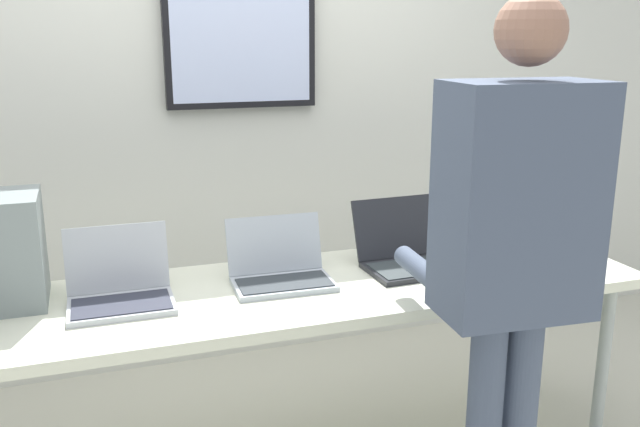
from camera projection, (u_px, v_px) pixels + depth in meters
back_wall at (228, 117)px, 3.40m from camera, size 8.00×0.11×2.53m
workbench at (294, 301)px, 2.51m from camera, size 2.64×0.70×0.78m
laptop_station_0 at (120, 287)px, 2.32m from camera, size 0.35×0.28×0.25m
laptop_station_1 at (280, 268)px, 2.52m from camera, size 0.37×0.30×0.23m
laptop_station_2 at (409, 252)px, 2.70m from camera, size 0.39×0.35×0.25m
laptop_station_3 at (532, 241)px, 2.86m from camera, size 0.33×0.39×0.23m
person at (513, 241)px, 2.00m from camera, size 0.46×0.61×1.78m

